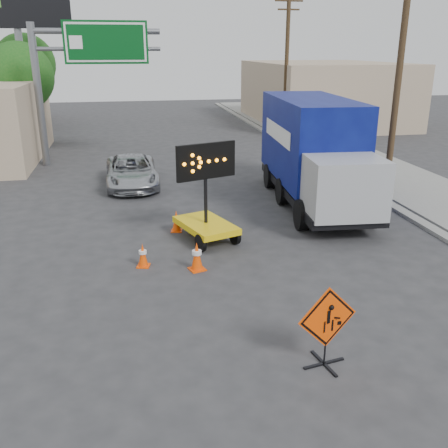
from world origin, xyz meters
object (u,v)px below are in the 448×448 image
object	(u,v)px
construction_sign	(327,325)
box_truck	(314,158)
arrow_board	(206,219)
pickup_truck	(132,171)

from	to	relation	value
construction_sign	box_truck	distance (m)	10.50
construction_sign	arrow_board	size ratio (longest dim) A/B	0.53
construction_sign	arrow_board	xyz separation A→B (m)	(-1.16, 6.84, -0.18)
pickup_truck	box_truck	bearing A→B (deg)	-31.49
box_truck	arrow_board	bearing A→B (deg)	-141.82
construction_sign	pickup_truck	world-z (taller)	construction_sign
arrow_board	pickup_truck	distance (m)	7.28
arrow_board	box_truck	bearing A→B (deg)	14.20
arrow_board	box_truck	distance (m)	5.61
pickup_truck	box_truck	world-z (taller)	box_truck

